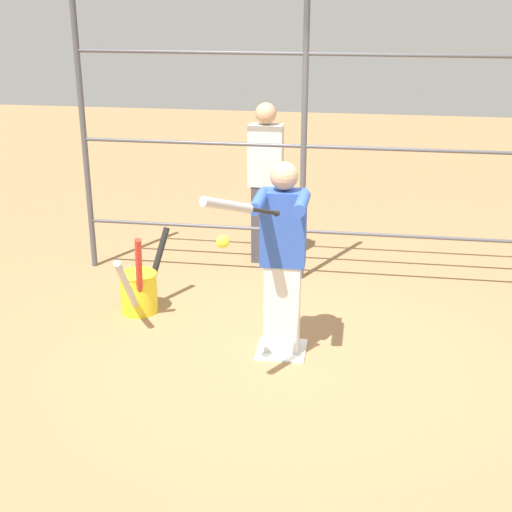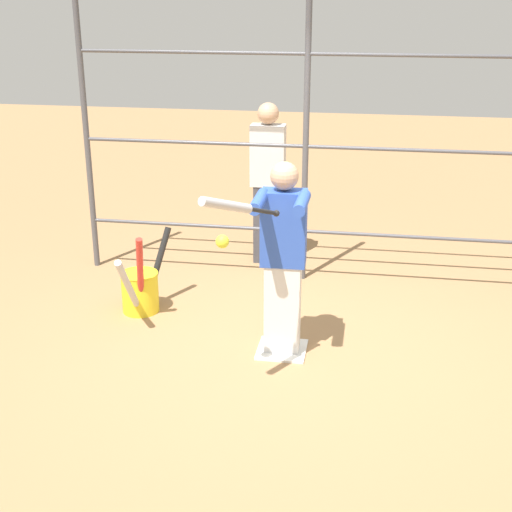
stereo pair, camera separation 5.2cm
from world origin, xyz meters
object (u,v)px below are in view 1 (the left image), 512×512
at_px(baseball_bat_swinging, 234,206).
at_px(bat_bucket, 139,290).
at_px(softball_in_flight, 223,242).
at_px(bystander_behind_fence, 266,181).
at_px(batter, 283,254).

relative_size(baseball_bat_swinging, bat_bucket, 0.66).
relative_size(softball_in_flight, bystander_behind_fence, 0.06).
relative_size(softball_in_flight, bat_bucket, 0.09).
bearing_deg(bat_bucket, bystander_behind_fence, -122.57).
bearing_deg(bat_bucket, softball_in_flight, 131.87).
distance_m(batter, baseball_bat_swinging, 1.04).
height_order(bat_bucket, bystander_behind_fence, bystander_behind_fence).
height_order(baseball_bat_swinging, softball_in_flight, baseball_bat_swinging).
bearing_deg(baseball_bat_swinging, batter, -106.20).
distance_m(softball_in_flight, bystander_behind_fence, 2.66).
xyz_separation_m(softball_in_flight, bat_bucket, (1.03, -1.15, -0.93)).
relative_size(bat_bucket, bystander_behind_fence, 0.60).
bearing_deg(batter, softball_in_flight, 59.56).
bearing_deg(batter, bat_bucket, -21.73).
bearing_deg(softball_in_flight, baseball_bat_swinging, 120.92).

